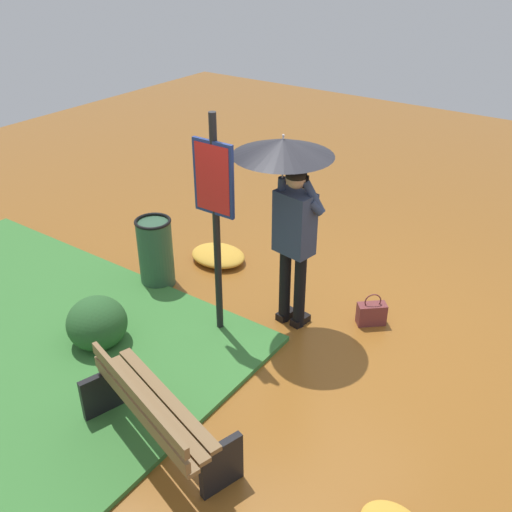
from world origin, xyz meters
TOP-DOWN VIEW (x-y plane):
  - ground_plane at (0.00, 0.00)m, footprint 18.00×18.00m
  - person_with_umbrella at (0.32, 0.17)m, footprint 0.96×0.96m
  - info_sign_post at (0.77, 0.71)m, footprint 0.44×0.07m
  - handbag at (-0.46, -0.31)m, footprint 0.32×0.30m
  - park_bench at (0.19, 2.27)m, footprint 1.44×0.76m
  - trash_bin at (1.94, 0.40)m, footprint 0.42×0.42m
  - shrub_cluster at (1.64, 1.58)m, footprint 0.65×0.59m
  - leaf_pile_near_person at (1.69, -0.42)m, footprint 0.72×0.57m

SIDE VIEW (x-z plane):
  - ground_plane at x=0.00m, z-range 0.00..0.00m
  - leaf_pile_near_person at x=1.69m, z-range 0.00..0.16m
  - handbag at x=-0.46m, z-range -0.06..0.31m
  - shrub_cluster at x=1.64m, z-range -0.02..0.52m
  - park_bench at x=0.19m, z-range 0.03..0.78m
  - trash_bin at x=1.94m, z-range 0.00..0.84m
  - info_sign_post at x=0.77m, z-range 0.29..2.59m
  - person_with_umbrella at x=0.32m, z-range 0.53..2.57m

